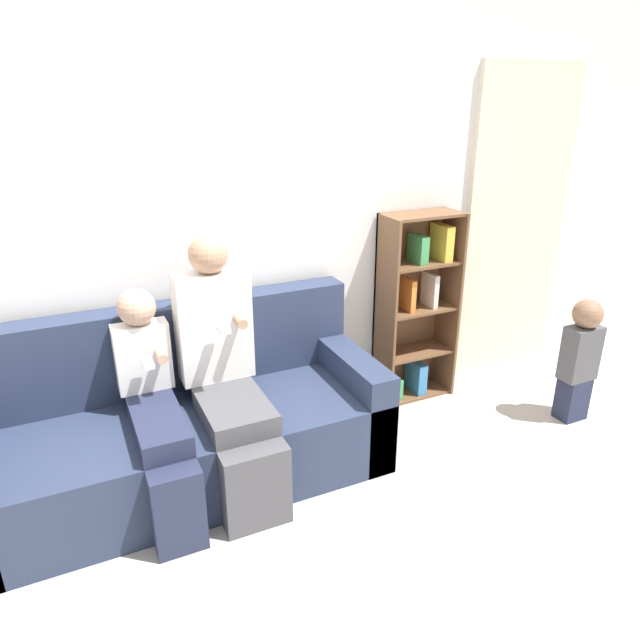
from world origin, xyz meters
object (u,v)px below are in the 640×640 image
at_px(toddler_standing, 580,357).
at_px(bookshelf, 415,308).
at_px(adult_seated, 226,368).
at_px(couch, 184,429).
at_px(child_seated, 156,408).

relative_size(toddler_standing, bookshelf, 0.64).
bearing_deg(adult_seated, couch, 154.74).
distance_m(child_seated, bookshelf, 1.83).
bearing_deg(toddler_standing, adult_seated, 171.17).
distance_m(couch, adult_seated, 0.44).
xyz_separation_m(couch, child_seated, (-0.15, -0.15, 0.24)).
distance_m(adult_seated, toddler_standing, 2.18).
bearing_deg(adult_seated, toddler_standing, -8.83).
height_order(adult_seated, child_seated, adult_seated).
bearing_deg(couch, child_seated, -133.95).
bearing_deg(adult_seated, child_seated, -172.52).
height_order(couch, child_seated, child_seated).
distance_m(adult_seated, child_seated, 0.39).
bearing_deg(bookshelf, couch, -169.81).
height_order(child_seated, toddler_standing, child_seated).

